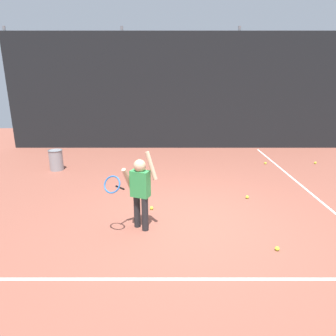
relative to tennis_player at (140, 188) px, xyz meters
name	(u,v)px	position (x,y,z in m)	size (l,w,h in m)	color
ground_plane	(192,222)	(0.88, 0.23, -0.73)	(20.00, 20.00, 0.00)	brown
court_line_baseline	(201,279)	(0.88, -1.34, -0.72)	(9.00, 0.05, 0.00)	white
court_line_sideline	(320,200)	(3.61, 1.23, -0.72)	(0.05, 9.00, 0.00)	white
back_fence_windscreen	(181,92)	(0.88, 6.03, 1.20)	(11.74, 0.08, 3.86)	black
fence_post_0	(14,90)	(-4.84, 6.09, 1.28)	(0.09, 0.09, 4.01)	slate
fence_post_1	(125,90)	(-1.03, 6.09, 1.28)	(0.09, 0.09, 4.01)	slate
fence_post_2	(237,90)	(2.79, 6.09, 1.28)	(0.09, 0.09, 4.01)	slate
tennis_player	(140,188)	(0.00, 0.00, 0.00)	(0.86, 0.56, 1.35)	#232326
ball_hopper	(57,160)	(-2.57, 3.33, -0.44)	(0.38, 0.38, 0.56)	gray
tennis_ball_0	(248,197)	(2.13, 1.31, -0.69)	(0.07, 0.07, 0.07)	#CCE033
tennis_ball_1	(317,163)	(4.78, 3.92, -0.69)	(0.07, 0.07, 0.07)	#CCE033
tennis_ball_2	(153,208)	(0.15, 0.75, -0.69)	(0.07, 0.07, 0.07)	#CCE033
tennis_ball_3	(267,163)	(3.31, 3.89, -0.69)	(0.07, 0.07, 0.07)	#CCE033
tennis_ball_4	(278,249)	(2.08, -0.68, -0.69)	(0.07, 0.07, 0.07)	#CCE033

